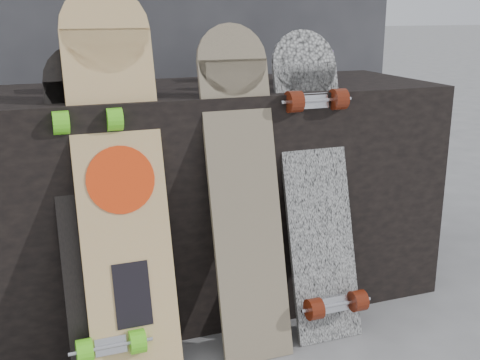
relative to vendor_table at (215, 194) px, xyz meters
name	(u,v)px	position (x,y,z in m)	size (l,w,h in m)	color
ground	(266,359)	(0.00, -0.50, -0.40)	(60.00, 60.00, 0.00)	slate
vendor_table	(215,194)	(0.00, 0.00, 0.00)	(1.60, 0.60, 0.80)	black
booth	(156,0)	(0.00, 0.85, 0.70)	(2.40, 0.22, 2.20)	#313035
merch_box_purple	(102,76)	(-0.39, 0.00, 0.45)	(0.18, 0.12, 0.10)	#40366F
merch_box_small	(307,66)	(0.36, -0.02, 0.46)	(0.14, 0.14, 0.12)	#40366F
merch_box_flat	(233,72)	(0.13, 0.15, 0.43)	(0.22, 0.10, 0.06)	#D1B78C
longboard_geisha	(120,174)	(-0.40, -0.33, 0.20)	(0.26, 0.35, 1.14)	#CDB78A
longboard_celtic	(243,182)	(-0.02, -0.35, 0.14)	(0.23, 0.29, 1.03)	#C9B389
longboard_cascadia	(317,181)	(0.25, -0.34, 0.12)	(0.23, 0.35, 1.00)	silver
skateboard_dark	(95,209)	(-0.47, -0.32, 0.10)	(0.22, 0.36, 0.97)	black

